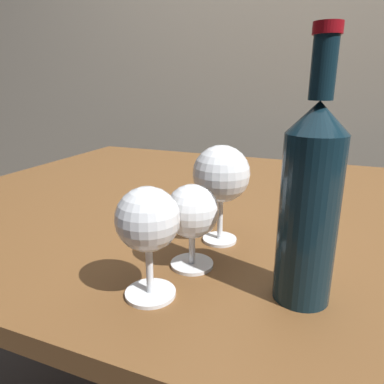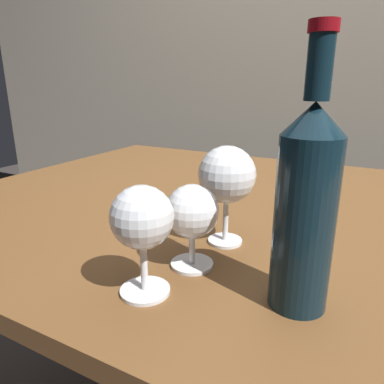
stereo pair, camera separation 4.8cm
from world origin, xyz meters
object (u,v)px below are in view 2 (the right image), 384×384
at_px(wine_glass_amber, 227,177).
at_px(wine_bottle, 306,205).
at_px(wine_glass_chardonnay, 142,220).
at_px(wine_glass_rose, 192,214).

distance_m(wine_glass_amber, wine_bottle, 0.19).
relative_size(wine_glass_chardonnay, wine_glass_rose, 1.15).
height_order(wine_glass_chardonnay, wine_glass_rose, wine_glass_chardonnay).
bearing_deg(wine_bottle, wine_glass_chardonnay, -159.10).
relative_size(wine_glass_chardonnay, wine_bottle, 0.45).
height_order(wine_glass_chardonnay, wine_bottle, wine_bottle).
bearing_deg(wine_glass_rose, wine_bottle, -8.07).
relative_size(wine_glass_rose, wine_glass_amber, 0.75).
distance_m(wine_glass_chardonnay, wine_bottle, 0.19).
height_order(wine_glass_rose, wine_bottle, wine_bottle).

